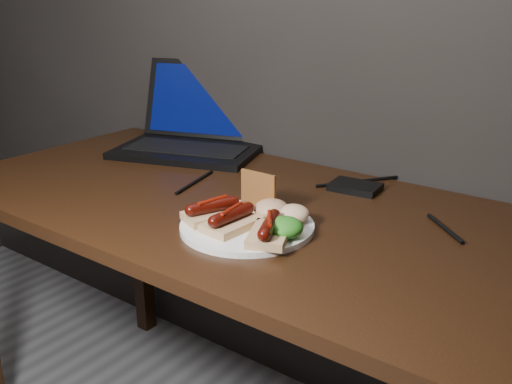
% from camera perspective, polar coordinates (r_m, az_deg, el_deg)
% --- Properties ---
extents(desk, '(1.40, 0.70, 0.75)m').
position_cam_1_polar(desk, '(1.34, -2.86, -4.17)').
color(desk, black).
rests_on(desk, ground).
extents(laptop, '(0.48, 0.44, 0.25)m').
position_cam_1_polar(laptop, '(1.70, -6.18, 6.08)').
color(laptop, black).
rests_on(laptop, desk).
extents(hard_drive, '(0.12, 0.09, 0.02)m').
position_cam_1_polar(hard_drive, '(1.37, 9.88, 0.51)').
color(hard_drive, black).
rests_on(hard_drive, desk).
extents(desk_cables, '(1.04, 0.42, 0.01)m').
position_cam_1_polar(desk_cables, '(1.43, 0.21, 1.43)').
color(desk_cables, black).
rests_on(desk_cables, desk).
extents(plate, '(0.29, 0.29, 0.01)m').
position_cam_1_polar(plate, '(1.14, -0.90, -3.44)').
color(plate, white).
rests_on(plate, desk).
extents(bread_sausage_left, '(0.11, 0.13, 0.04)m').
position_cam_1_polar(bread_sausage_left, '(1.15, -4.36, -1.93)').
color(bread_sausage_left, '#E2C284').
rests_on(bread_sausage_left, plate).
extents(bread_sausage_center, '(0.08, 0.12, 0.04)m').
position_cam_1_polar(bread_sausage_center, '(1.11, -2.45, -2.83)').
color(bread_sausage_center, '#E2C284').
rests_on(bread_sausage_center, plate).
extents(bread_sausage_right, '(0.11, 0.13, 0.04)m').
position_cam_1_polar(bread_sausage_right, '(1.06, 1.33, -3.85)').
color(bread_sausage_right, '#E2C284').
rests_on(bread_sausage_right, plate).
extents(crispbread, '(0.09, 0.01, 0.08)m').
position_cam_1_polar(crispbread, '(1.18, 0.23, 0.03)').
color(crispbread, '#9E5B2B').
rests_on(crispbread, plate).
extents(salad_greens, '(0.07, 0.07, 0.04)m').
position_cam_1_polar(salad_greens, '(1.07, 2.91, -3.55)').
color(salad_greens, '#1A5F13').
rests_on(salad_greens, plate).
extents(salsa_mound, '(0.07, 0.07, 0.04)m').
position_cam_1_polar(salsa_mound, '(1.15, 1.55, -1.72)').
color(salsa_mound, '#9C250F').
rests_on(salsa_mound, plate).
extents(coleslaw_mound, '(0.06, 0.06, 0.04)m').
position_cam_1_polar(coleslaw_mound, '(1.14, 3.77, -2.17)').
color(coleslaw_mound, beige).
rests_on(coleslaw_mound, plate).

